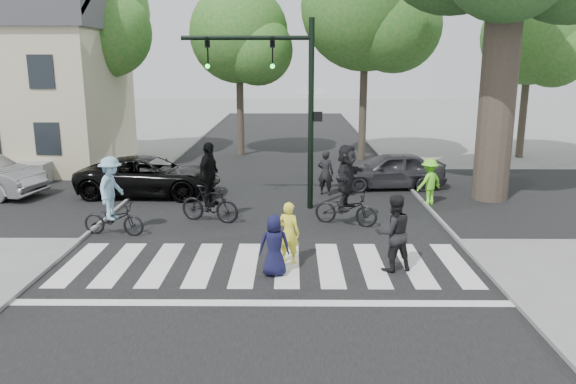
{
  "coord_description": "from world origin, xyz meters",
  "views": [
    {
      "loc": [
        0.6,
        -11.58,
        4.72
      ],
      "look_at": [
        0.5,
        3.0,
        1.3
      ],
      "focal_mm": 35.0,
      "sensor_mm": 36.0,
      "label": 1
    }
  ],
  "objects_px": {
    "traffic_signal": "(284,88)",
    "cyclist_left": "(112,202)",
    "pedestrian_child": "(274,245)",
    "cyclist_mid": "(209,190)",
    "pedestrian_adult": "(393,233)",
    "car_suv": "(150,176)",
    "car_grey": "(390,170)",
    "pedestrian_woman": "(289,233)",
    "cyclist_right": "(346,190)"
  },
  "relations": [
    {
      "from": "pedestrian_woman",
      "to": "car_grey",
      "type": "xyz_separation_m",
      "value": [
        3.77,
        8.09,
        -0.06
      ]
    },
    {
      "from": "cyclist_right",
      "to": "car_grey",
      "type": "distance_m",
      "value": 5.35
    },
    {
      "from": "traffic_signal",
      "to": "cyclist_left",
      "type": "distance_m",
      "value": 6.24
    },
    {
      "from": "pedestrian_adult",
      "to": "cyclist_left",
      "type": "relative_size",
      "value": 0.82
    },
    {
      "from": "car_suv",
      "to": "car_grey",
      "type": "bearing_deg",
      "value": -79.61
    },
    {
      "from": "cyclist_mid",
      "to": "car_suv",
      "type": "xyz_separation_m",
      "value": [
        -2.63,
        3.39,
        -0.29
      ]
    },
    {
      "from": "pedestrian_adult",
      "to": "car_grey",
      "type": "relative_size",
      "value": 0.44
    },
    {
      "from": "pedestrian_woman",
      "to": "traffic_signal",
      "type": "bearing_deg",
      "value": -63.65
    },
    {
      "from": "traffic_signal",
      "to": "cyclist_right",
      "type": "relative_size",
      "value": 2.52
    },
    {
      "from": "cyclist_left",
      "to": "pedestrian_child",
      "type": "bearing_deg",
      "value": -33.26
    },
    {
      "from": "pedestrian_woman",
      "to": "car_grey",
      "type": "distance_m",
      "value": 8.92
    },
    {
      "from": "pedestrian_woman",
      "to": "car_grey",
      "type": "relative_size",
      "value": 0.37
    },
    {
      "from": "pedestrian_adult",
      "to": "cyclist_left",
      "type": "xyz_separation_m",
      "value": [
        -7.24,
        2.64,
        0.05
      ]
    },
    {
      "from": "pedestrian_child",
      "to": "car_suv",
      "type": "relative_size",
      "value": 0.28
    },
    {
      "from": "pedestrian_adult",
      "to": "cyclist_mid",
      "type": "height_order",
      "value": "cyclist_mid"
    },
    {
      "from": "traffic_signal",
      "to": "pedestrian_child",
      "type": "distance_m",
      "value": 6.69
    },
    {
      "from": "traffic_signal",
      "to": "pedestrian_woman",
      "type": "xyz_separation_m",
      "value": [
        0.18,
        -5.06,
        -3.15
      ]
    },
    {
      "from": "pedestrian_child",
      "to": "traffic_signal",
      "type": "bearing_deg",
      "value": -96.46
    },
    {
      "from": "pedestrian_child",
      "to": "cyclist_right",
      "type": "distance_m",
      "value": 4.48
    },
    {
      "from": "car_suv",
      "to": "car_grey",
      "type": "distance_m",
      "value": 8.87
    },
    {
      "from": "pedestrian_adult",
      "to": "car_grey",
      "type": "height_order",
      "value": "pedestrian_adult"
    },
    {
      "from": "cyclist_left",
      "to": "cyclist_right",
      "type": "distance_m",
      "value": 6.59
    },
    {
      "from": "pedestrian_child",
      "to": "car_suv",
      "type": "xyz_separation_m",
      "value": [
        -4.7,
        7.69,
        -0.01
      ]
    },
    {
      "from": "pedestrian_child",
      "to": "car_grey",
      "type": "bearing_deg",
      "value": -119.75
    },
    {
      "from": "cyclist_left",
      "to": "cyclist_right",
      "type": "bearing_deg",
      "value": 8.99
    },
    {
      "from": "car_grey",
      "to": "car_suv",
      "type": "bearing_deg",
      "value": -86.63
    },
    {
      "from": "pedestrian_woman",
      "to": "car_suv",
      "type": "bearing_deg",
      "value": -29.54
    },
    {
      "from": "traffic_signal",
      "to": "pedestrian_woman",
      "type": "bearing_deg",
      "value": -88.0
    },
    {
      "from": "traffic_signal",
      "to": "cyclist_mid",
      "type": "relative_size",
      "value": 2.49
    },
    {
      "from": "traffic_signal",
      "to": "cyclist_mid",
      "type": "distance_m",
      "value": 3.98
    },
    {
      "from": "cyclist_mid",
      "to": "cyclist_right",
      "type": "xyz_separation_m",
      "value": [
        4.04,
        -0.29,
        0.07
      ]
    },
    {
      "from": "traffic_signal",
      "to": "cyclist_left",
      "type": "xyz_separation_m",
      "value": [
        -4.68,
        -2.91,
        -2.95
      ]
    },
    {
      "from": "car_grey",
      "to": "traffic_signal",
      "type": "bearing_deg",
      "value": -57.06
    },
    {
      "from": "traffic_signal",
      "to": "cyclist_mid",
      "type": "xyz_separation_m",
      "value": [
        -2.21,
        -1.58,
        -2.91
      ]
    },
    {
      "from": "cyclist_right",
      "to": "pedestrian_child",
      "type": "bearing_deg",
      "value": -116.25
    },
    {
      "from": "pedestrian_child",
      "to": "cyclist_mid",
      "type": "distance_m",
      "value": 4.78
    },
    {
      "from": "pedestrian_woman",
      "to": "car_suv",
      "type": "xyz_separation_m",
      "value": [
        -5.01,
        6.87,
        -0.05
      ]
    },
    {
      "from": "cyclist_left",
      "to": "cyclist_right",
      "type": "relative_size",
      "value": 0.92
    },
    {
      "from": "pedestrian_adult",
      "to": "pedestrian_child",
      "type": "bearing_deg",
      "value": -8.6
    },
    {
      "from": "cyclist_left",
      "to": "car_suv",
      "type": "relative_size",
      "value": 0.44
    },
    {
      "from": "pedestrian_child",
      "to": "cyclist_left",
      "type": "xyz_separation_m",
      "value": [
        -4.54,
        2.98,
        0.25
      ]
    },
    {
      "from": "traffic_signal",
      "to": "pedestrian_child",
      "type": "xyz_separation_m",
      "value": [
        -0.14,
        -5.88,
        -3.2
      ]
    },
    {
      "from": "pedestrian_child",
      "to": "pedestrian_adult",
      "type": "height_order",
      "value": "pedestrian_adult"
    },
    {
      "from": "traffic_signal",
      "to": "car_suv",
      "type": "relative_size",
      "value": 1.2
    },
    {
      "from": "traffic_signal",
      "to": "cyclist_mid",
      "type": "height_order",
      "value": "traffic_signal"
    },
    {
      "from": "cyclist_left",
      "to": "car_grey",
      "type": "xyz_separation_m",
      "value": [
        8.62,
        5.93,
        -0.26
      ]
    },
    {
      "from": "pedestrian_adult",
      "to": "cyclist_right",
      "type": "xyz_separation_m",
      "value": [
        -0.73,
        3.67,
        0.16
      ]
    },
    {
      "from": "pedestrian_adult",
      "to": "car_grey",
      "type": "distance_m",
      "value": 8.69
    },
    {
      "from": "pedestrian_child",
      "to": "cyclist_right",
      "type": "height_order",
      "value": "cyclist_right"
    },
    {
      "from": "car_suv",
      "to": "pedestrian_woman",
      "type": "bearing_deg",
      "value": -141.4
    }
  ]
}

